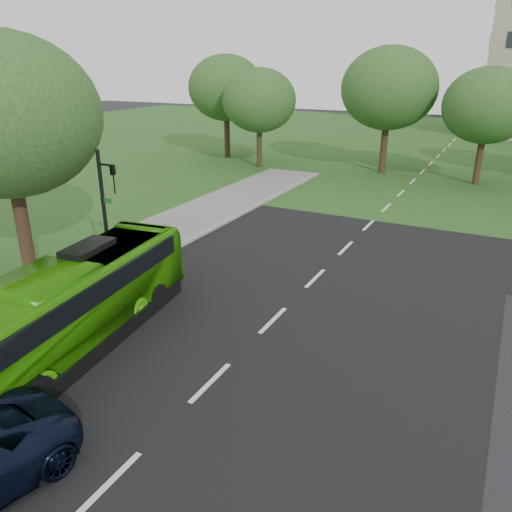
% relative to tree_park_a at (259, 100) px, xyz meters
% --- Properties ---
extents(ground, '(160.00, 160.00, 0.00)m').
position_rel_tree_park_a_xyz_m(ground, '(12.64, -25.76, -5.38)').
color(ground, black).
rests_on(ground, ground).
extents(street_surfaces, '(120.00, 120.00, 0.15)m').
position_rel_tree_park_a_xyz_m(street_surfaces, '(12.26, -3.01, -5.35)').
color(street_surfaces, black).
rests_on(street_surfaces, ground).
extents(tree_park_a, '(5.97, 5.97, 7.93)m').
position_rel_tree_park_a_xyz_m(tree_park_a, '(0.00, 0.00, 0.00)').
color(tree_park_a, black).
rests_on(tree_park_a, ground).
extents(tree_park_b, '(7.24, 7.24, 9.50)m').
position_rel_tree_park_a_xyz_m(tree_park_b, '(9.77, 2.43, 1.03)').
color(tree_park_b, black).
rests_on(tree_park_b, ground).
extents(tree_park_c, '(6.08, 6.08, 8.07)m').
position_rel_tree_park_a_xyz_m(tree_park_c, '(16.83, 1.45, 0.09)').
color(tree_park_c, black).
rests_on(tree_park_c, ground).
extents(tree_park_f, '(6.74, 6.74, 8.99)m').
position_rel_tree_park_a_xyz_m(tree_park_f, '(-4.81, 2.90, 0.74)').
color(tree_park_f, black).
rests_on(tree_park_f, ground).
extents(tree_side_near, '(7.10, 7.10, 9.43)m').
position_rel_tree_park_a_xyz_m(tree_side_near, '(2.10, -24.88, 1.02)').
color(tree_side_near, black).
rests_on(tree_side_near, ground).
extents(bus, '(3.62, 10.16, 2.77)m').
position_rel_tree_park_a_xyz_m(bus, '(7.84, -27.89, -3.99)').
color(bus, '#3AA20C').
rests_on(bus, ground).
extents(traffic_light, '(0.84, 0.24, 5.27)m').
position_rel_tree_park_a_xyz_m(traffic_light, '(5.60, -23.76, -2.28)').
color(traffic_light, black).
rests_on(traffic_light, ground).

